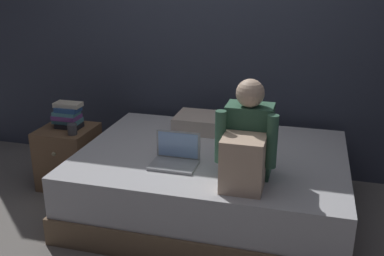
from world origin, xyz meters
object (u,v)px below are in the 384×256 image
Objects in this scene: laptop at (175,157)px; book_stack at (68,115)px; person_sitting at (247,144)px; bed at (212,182)px; nightstand at (69,156)px; pillow at (209,123)px; mug at (72,129)px.

book_stack reaches higher than laptop.
person_sitting reaches higher than laptop.
bed is 0.47m from laptop.
bed is 3.05× the size of person_sitting.
nightstand is 2.13× the size of book_stack.
person_sitting reaches higher than nightstand.
person_sitting is 0.97m from pillow.
mug is (-0.97, 0.29, 0.01)m from laptop.
bed is 8.15× the size of book_stack.
laptop is 1.30× the size of book_stack.
nightstand is 1.21m from laptop.
book_stack is at bearing 160.96° from person_sitting.
person_sitting is (0.31, -0.39, 0.50)m from bed.
bed is at bearing 54.02° from laptop.
nightstand is 1.25m from pillow.
laptop reaches higher than bed.
bed is 6.25× the size of laptop.
nightstand is 1.63× the size of laptop.
pillow is at bearing 106.16° from bed.
book_stack is (-1.16, -0.29, 0.06)m from pillow.
pillow is at bearing 84.23° from laptop.
mug is (0.13, -0.12, 0.31)m from nightstand.
nightstand is at bearing -164.83° from pillow.
mug reaches higher than nightstand.
laptop is 1.01m from mug.
mug is at bearing 179.37° from bed.
person_sitting is at bearing -15.37° from mug.
person_sitting reaches higher than mug.
nightstand is at bearing 137.31° from mug.
book_stack is at bearing -165.82° from pillow.
book_stack is at bearing 64.02° from nightstand.
book_stack reaches higher than pillow.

